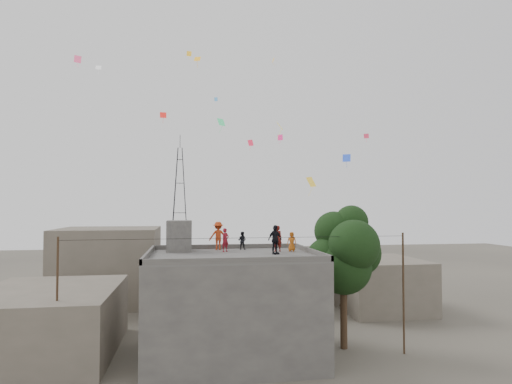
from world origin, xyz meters
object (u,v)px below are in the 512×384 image
transmission_tower (180,206)px  person_red_adult (277,239)px  stair_head_box (179,236)px  tree (345,252)px  person_dark_adult (275,240)px

transmission_tower → person_red_adult: (7.09, -38.52, -2.13)m
stair_head_box → person_red_adult: (6.29, -1.12, -0.16)m
tree → person_red_adult: size_ratio=5.42×
tree → person_red_adult: tree is taller
person_red_adult → person_dark_adult: person_dark_adult is taller
tree → person_dark_adult: 4.87m
tree → transmission_tower: size_ratio=0.45×
transmission_tower → person_dark_adult: 40.67m
stair_head_box → transmission_tower: transmission_tower is taller
person_dark_adult → tree: bearing=-21.5°
stair_head_box → tree: (10.57, -2.00, -1.00)m
transmission_tower → person_dark_adult: size_ratio=11.23×
stair_head_box → person_dark_adult: (5.82, -2.67, -0.11)m
person_red_adult → stair_head_box: bearing=-10.8°
stair_head_box → person_dark_adult: 6.41m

